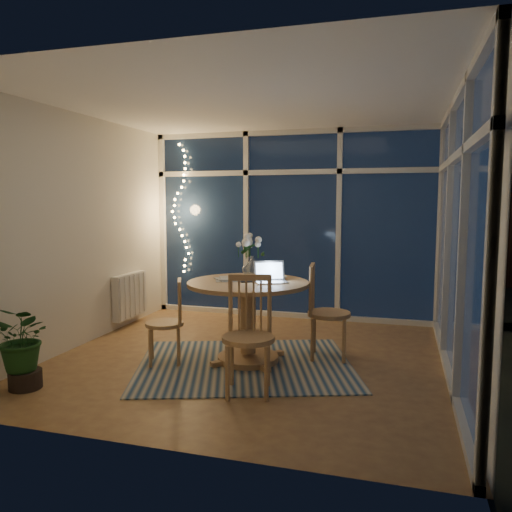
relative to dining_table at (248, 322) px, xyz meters
name	(u,v)px	position (x,y,z in m)	size (l,w,h in m)	color
floor	(251,358)	(-0.01, 0.12, -0.42)	(4.00, 4.00, 0.00)	brown
ceiling	(251,102)	(-0.01, 0.12, 2.18)	(4.00, 4.00, 0.00)	white
wall_back	(292,225)	(-0.01, 2.12, 0.88)	(4.00, 0.04, 2.60)	silver
wall_front	(159,254)	(-0.01, -1.88, 0.88)	(4.00, 0.04, 2.60)	silver
wall_left	(81,231)	(-2.01, 0.12, 0.88)	(0.04, 4.00, 2.60)	silver
wall_right	(463,238)	(1.99, 0.12, 0.88)	(0.04, 4.00, 2.60)	silver
window_wall_back	(292,225)	(-0.01, 2.08, 0.88)	(4.00, 0.10, 2.60)	silver
window_wall_right	(458,238)	(1.95, 0.12, 0.88)	(0.10, 4.00, 2.60)	silver
radiator	(130,295)	(-1.95, 1.02, -0.02)	(0.10, 0.70, 0.58)	silver
fairy_lights	(180,209)	(-1.66, 2.00, 1.11)	(0.24, 0.10, 1.85)	#FEC565
garden_patio	(349,287)	(0.49, 5.12, -0.48)	(12.00, 6.00, 0.10)	black
garden_fence	(328,237)	(-0.01, 5.62, 0.48)	(11.00, 0.08, 1.80)	#351D13
neighbour_roof	(357,179)	(0.29, 8.62, 1.78)	(7.00, 3.00, 2.20)	#363841
garden_shrubs	(264,270)	(-0.81, 3.52, 0.03)	(0.90, 0.90, 0.90)	black
rug	(245,364)	(0.00, -0.10, -0.41)	(2.11, 1.68, 0.01)	#BBB198
dining_table	(248,322)	(0.00, 0.00, 0.00)	(1.22, 1.22, 0.83)	#A76D4B
chair_left	(164,321)	(-0.79, -0.28, 0.02)	(0.40, 0.40, 0.86)	#A76D4B
chair_right	(329,311)	(0.77, 0.34, 0.09)	(0.46, 0.46, 1.00)	#A76D4B
chair_front	(248,335)	(0.25, -0.80, 0.09)	(0.47, 0.47, 1.01)	#A76D4B
laptop	(271,271)	(0.24, 0.00, 0.53)	(0.31, 0.27, 0.22)	silver
flower_vase	(253,268)	(-0.03, 0.26, 0.52)	(0.20, 0.20, 0.21)	silver
bowl	(280,278)	(0.28, 0.23, 0.43)	(0.15, 0.15, 0.04)	silver
newspapers	(237,279)	(-0.14, 0.08, 0.43)	(0.36, 0.28, 0.02)	silver
phone	(247,282)	(0.00, -0.04, 0.42)	(0.12, 0.06, 0.01)	black
potted_plant	(24,346)	(-1.66, -1.24, -0.04)	(0.54, 0.47, 0.76)	#18431A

